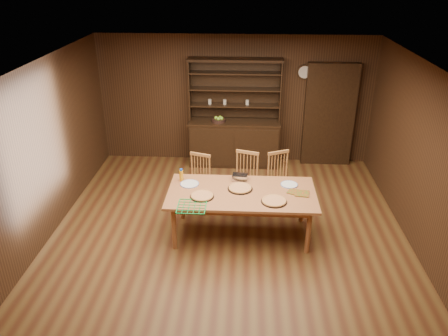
# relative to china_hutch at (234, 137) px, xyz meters

# --- Properties ---
(floor) EXTENTS (6.00, 6.00, 0.00)m
(floor) POSITION_rel_china_hutch_xyz_m (0.00, -2.75, -0.60)
(floor) COLOR brown
(floor) RESTS_ON ground
(room_shell) EXTENTS (6.00, 6.00, 6.00)m
(room_shell) POSITION_rel_china_hutch_xyz_m (0.00, -2.75, 0.98)
(room_shell) COLOR silver
(room_shell) RESTS_ON floor
(china_hutch) EXTENTS (1.84, 0.52, 2.17)m
(china_hutch) POSITION_rel_china_hutch_xyz_m (0.00, 0.00, 0.00)
(china_hutch) COLOR black
(china_hutch) RESTS_ON floor
(doorway) EXTENTS (1.00, 0.18, 2.10)m
(doorway) POSITION_rel_china_hutch_xyz_m (1.90, 0.15, 0.45)
(doorway) COLOR black
(doorway) RESTS_ON floor
(wall_clock) EXTENTS (0.30, 0.05, 0.30)m
(wall_clock) POSITION_rel_china_hutch_xyz_m (1.35, 0.20, 1.30)
(wall_clock) COLOR black
(wall_clock) RESTS_ON room_shell
(dining_table) EXTENTS (2.20, 1.10, 0.75)m
(dining_table) POSITION_rel_china_hutch_xyz_m (0.20, -2.62, 0.09)
(dining_table) COLOR #A26238
(dining_table) RESTS_ON floor
(chair_left) EXTENTS (0.48, 0.47, 0.95)m
(chair_left) POSITION_rel_china_hutch_xyz_m (-0.55, -1.76, -0.10)
(chair_left) COLOR #AF723C
(chair_left) RESTS_ON floor
(chair_center) EXTENTS (0.51, 0.50, 1.02)m
(chair_center) POSITION_rel_china_hutch_xyz_m (0.24, -1.79, -0.06)
(chair_center) COLOR #AF723C
(chair_center) RESTS_ON floor
(chair_right) EXTENTS (0.53, 0.52, 0.99)m
(chair_right) POSITION_rel_china_hutch_xyz_m (0.83, -1.70, -0.07)
(chair_right) COLOR #AF723C
(chair_right) RESTS_ON floor
(pizza_left) EXTENTS (0.35, 0.35, 0.04)m
(pizza_left) POSITION_rel_china_hutch_xyz_m (-0.38, -2.80, 0.17)
(pizza_left) COLOR black
(pizza_left) RESTS_ON dining_table
(pizza_right) EXTENTS (0.37, 0.37, 0.04)m
(pizza_right) POSITION_rel_china_hutch_xyz_m (0.66, -2.90, 0.17)
(pizza_right) COLOR black
(pizza_right) RESTS_ON dining_table
(pizza_center) EXTENTS (0.38, 0.38, 0.04)m
(pizza_center) POSITION_rel_china_hutch_xyz_m (0.17, -2.54, 0.17)
(pizza_center) COLOR black
(pizza_center) RESTS_ON dining_table
(cooling_rack) EXTENTS (0.49, 0.49, 0.02)m
(cooling_rack) POSITION_rel_china_hutch_xyz_m (-0.49, -3.09, 0.16)
(cooling_rack) COLOR #0B9138
(cooling_rack) RESTS_ON dining_table
(plate_left) EXTENTS (0.29, 0.29, 0.02)m
(plate_left) POSITION_rel_china_hutch_xyz_m (-0.61, -2.42, 0.16)
(plate_left) COLOR silver
(plate_left) RESTS_ON dining_table
(plate_right) EXTENTS (0.27, 0.27, 0.02)m
(plate_right) POSITION_rel_china_hutch_xyz_m (0.92, -2.36, 0.16)
(plate_right) COLOR silver
(plate_right) RESTS_ON dining_table
(foil_dish) EXTENTS (0.25, 0.19, 0.09)m
(foil_dish) POSITION_rel_china_hutch_xyz_m (0.16, -2.23, 0.20)
(foil_dish) COLOR silver
(foil_dish) RESTS_ON dining_table
(juice_bottle) EXTENTS (0.06, 0.06, 0.20)m
(juice_bottle) POSITION_rel_china_hutch_xyz_m (-0.75, -2.30, 0.25)
(juice_bottle) COLOR orange
(juice_bottle) RESTS_ON dining_table
(pot_holder_a) EXTENTS (0.23, 0.23, 0.02)m
(pot_holder_a) POSITION_rel_china_hutch_xyz_m (1.09, -2.64, 0.16)
(pot_holder_a) COLOR #AE2513
(pot_holder_a) RESTS_ON dining_table
(pot_holder_b) EXTENTS (0.24, 0.24, 0.01)m
(pot_holder_b) POSITION_rel_china_hutch_xyz_m (0.98, -2.59, 0.16)
(pot_holder_b) COLOR #AE2513
(pot_holder_b) RESTS_ON dining_table
(fruit_bowl) EXTENTS (0.27, 0.27, 0.12)m
(fruit_bowl) POSITION_rel_china_hutch_xyz_m (-0.31, -0.07, 0.39)
(fruit_bowl) COLOR black
(fruit_bowl) RESTS_ON china_hutch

